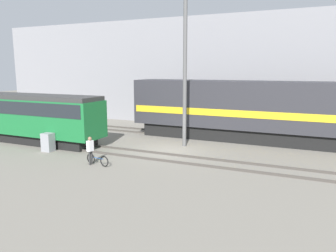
{
  "coord_description": "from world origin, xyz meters",
  "views": [
    {
      "loc": [
        8.64,
        -19.1,
        5.33
      ],
      "look_at": [
        0.38,
        -0.71,
        1.8
      ],
      "focal_mm": 35.0,
      "sensor_mm": 36.0,
      "label": 1
    }
  ],
  "objects": [
    {
      "name": "ground_plane",
      "position": [
        0.0,
        0.0,
        0.0
      ],
      "size": [
        120.0,
        120.0,
        0.0
      ],
      "primitive_type": "plane",
      "color": "slate"
    },
    {
      "name": "track_near",
      "position": [
        0.0,
        -1.71,
        0.07
      ],
      "size": [
        60.0,
        1.51,
        0.14
      ],
      "color": "#47423D",
      "rests_on": "ground"
    },
    {
      "name": "track_far",
      "position": [
        0.0,
        5.23,
        0.07
      ],
      "size": [
        60.0,
        1.51,
        0.14
      ],
      "color": "#47423D",
      "rests_on": "ground"
    },
    {
      "name": "building_backdrop",
      "position": [
        0.0,
        13.16,
        5.06
      ],
      "size": [
        49.86,
        6.0,
        10.12
      ],
      "color": "gray",
      "rests_on": "ground"
    },
    {
      "name": "freight_locomotive",
      "position": [
        5.36,
        5.23,
        2.35
      ],
      "size": [
        19.66,
        3.04,
        5.05
      ],
      "color": "black",
      "rests_on": "ground"
    },
    {
      "name": "streetcar",
      "position": [
        -9.86,
        -1.71,
        2.01
      ],
      "size": [
        11.03,
        2.54,
        3.51
      ],
      "color": "black",
      "rests_on": "ground"
    },
    {
      "name": "bicycle",
      "position": [
        -2.22,
        -4.57,
        0.31
      ],
      "size": [
        1.65,
        0.47,
        0.67
      ],
      "color": "black",
      "rests_on": "ground"
    },
    {
      "name": "person",
      "position": [
        -2.63,
        -4.65,
        0.97
      ],
      "size": [
        0.28,
        0.39,
        1.6
      ],
      "color": "#333333",
      "rests_on": "ground"
    },
    {
      "name": "utility_pole_left",
      "position": [
        0.52,
        1.76,
        4.87
      ],
      "size": [
        0.27,
        0.27,
        9.74
      ],
      "color": "#595959",
      "rests_on": "ground"
    },
    {
      "name": "signal_box",
      "position": [
        -7.07,
        -3.28,
        0.6
      ],
      "size": [
        0.7,
        0.6,
        1.2
      ],
      "color": "gray",
      "rests_on": "ground"
    }
  ]
}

